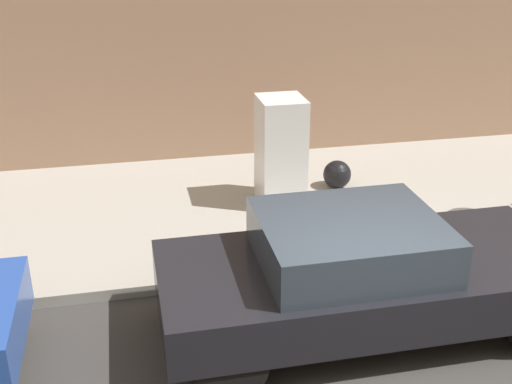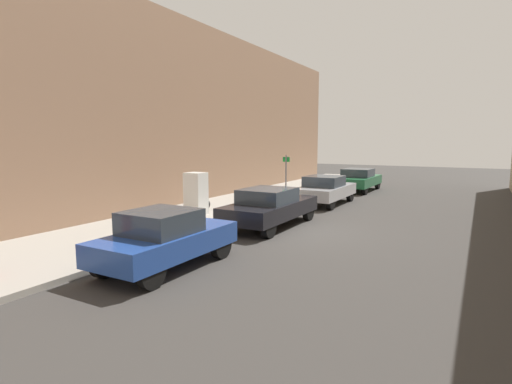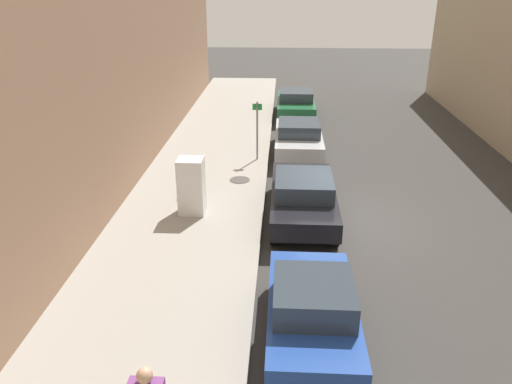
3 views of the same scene
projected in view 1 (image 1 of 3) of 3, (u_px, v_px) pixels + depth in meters
The scene contains 5 objects.
sidewalk_slab at pixel (276, 204), 10.40m from camera, with size 4.46×44.00×0.15m, color #9E998E.
discarded_refrigerator at pixel (281, 151), 9.95m from camera, with size 0.76×0.70×1.71m.
manhole_cover at pixel (470, 218), 9.72m from camera, with size 0.70×0.70×0.02m, color #47443F.
trash_bag at pixel (337, 174), 10.74m from camera, with size 0.47×0.47×0.47m, color black.
parked_sedan_dark at pixel (362, 272), 7.10m from camera, with size 1.88×4.60×1.42m.
Camera 1 is at (4.69, -2.30, 4.38)m, focal length 45.00 mm.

